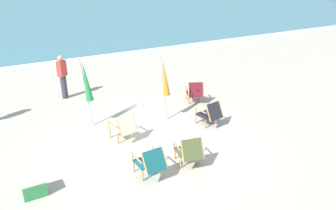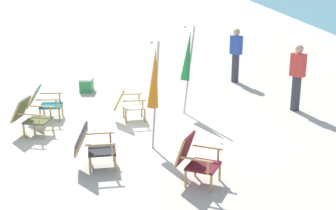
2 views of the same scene
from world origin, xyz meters
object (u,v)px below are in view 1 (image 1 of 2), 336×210
beach_chair_back_left (195,92)px  umbrella_furled_orange (165,78)px  beach_chair_front_left (150,161)px  beach_chair_far_center (124,127)px  umbrella_furled_green (86,83)px  person_by_waterline (63,76)px  cooler_box (34,187)px  beach_chair_back_right (210,113)px  beach_chair_mid_center (189,150)px

beach_chair_back_left → umbrella_furled_orange: (-1.59, -0.67, 0.95)m
beach_chair_front_left → beach_chair_back_left: beach_chair_back_left is taller
beach_chair_far_center → umbrella_furled_green: bearing=110.9°
beach_chair_far_center → umbrella_furled_orange: (1.66, 0.66, 0.96)m
beach_chair_front_left → person_by_waterline: bearing=95.3°
umbrella_furled_orange → cooler_box: (-4.25, -1.97, -1.19)m
beach_chair_back_right → person_by_waterline: (-3.33, 4.53, 0.41)m
umbrella_furled_orange → person_by_waterline: size_ratio=1.30×
beach_chair_front_left → umbrella_furled_orange: bearing=55.3°
beach_chair_mid_center → umbrella_furled_green: size_ratio=0.40×
beach_chair_far_center → beach_chair_mid_center: bearing=-65.3°
umbrella_furled_green → person_by_waterline: umbrella_furled_green is taller
beach_chair_far_center → beach_chair_back_right: bearing=-9.2°
beach_chair_back_right → umbrella_furled_orange: size_ratio=0.38×
beach_chair_back_left → umbrella_furled_green: (-3.80, 0.10, 0.95)m
cooler_box → person_by_waterline: bearing=70.7°
beach_chair_far_center → person_by_waterline: person_by_waterline is taller
beach_chair_mid_center → beach_chair_back_right: bearing=41.6°
umbrella_furled_green → beach_chair_back_right: bearing=-30.3°
cooler_box → umbrella_furled_orange: bearing=24.9°
beach_chair_back_left → beach_chair_mid_center: bearing=-125.5°
beach_chair_back_left → umbrella_furled_orange: 1.97m
person_by_waterline → cooler_box: bearing=-109.3°
beach_chair_back_left → beach_chair_far_center: bearing=-157.8°
beach_chair_front_left → person_by_waterline: (-0.56, 6.04, 0.42)m
umbrella_furled_green → cooler_box: umbrella_furled_green is taller
beach_chair_mid_center → cooler_box: bearing=169.4°
person_by_waterline → beach_chair_back_left: bearing=-35.1°
beach_chair_back_left → person_by_waterline: person_by_waterline is taller
beach_chair_back_right → person_by_waterline: 5.63m
beach_chair_back_right → beach_chair_back_left: bearing=70.6°
umbrella_furled_green → person_by_waterline: (-0.15, 2.67, -0.54)m
beach_chair_back_left → umbrella_furled_green: size_ratio=0.40×
beach_chair_far_center → person_by_waterline: 4.18m
beach_chair_back_left → umbrella_furled_orange: bearing=-157.3°
beach_chair_front_left → umbrella_furled_green: (-0.41, 3.37, 0.96)m
beach_chair_back_right → umbrella_furled_green: 3.80m
beach_chair_back_left → person_by_waterline: bearing=144.9°
beach_chair_mid_center → beach_chair_back_right: (1.73, 1.54, 0.00)m
person_by_waterline → cooler_box: (-1.90, -5.41, -0.64)m
beach_chair_front_left → cooler_box: beach_chair_front_left is taller
beach_chair_back_right → beach_chair_mid_center: bearing=-138.4°
beach_chair_mid_center → beach_chair_front_left: 1.04m
beach_chair_back_right → beach_chair_front_left: bearing=-151.4°
umbrella_furled_green → person_by_waterline: 2.73m
umbrella_furled_orange → umbrella_furled_green: (-2.21, 0.77, -0.00)m
beach_chair_far_center → beach_chair_back_left: size_ratio=0.99×
beach_chair_back_left → cooler_box: (-5.84, -2.64, -0.23)m
beach_chair_mid_center → beach_chair_front_left: (-1.04, 0.03, -0.00)m
person_by_waterline → umbrella_furled_green: bearing=-86.8°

